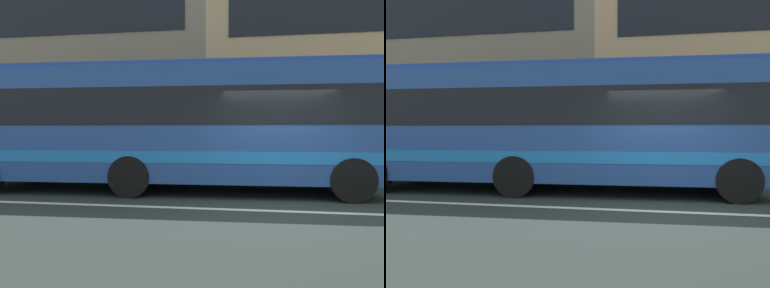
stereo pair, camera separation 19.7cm
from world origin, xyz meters
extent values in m
plane|color=#2B3430|center=(0.00, 0.00, 0.00)|extent=(160.00, 160.00, 0.00)
cube|color=silver|center=(0.00, 0.00, 0.00)|extent=(60.00, 0.16, 0.01)
cube|color=#3C7329|center=(-0.60, 5.32, 0.42)|extent=(16.77, 1.10, 0.83)
cube|color=gray|center=(-14.12, 12.96, 6.43)|extent=(23.44, 9.72, 12.85)
cube|color=#244890|center=(-2.86, 2.03, 1.76)|extent=(10.92, 2.81, 2.81)
cube|color=black|center=(-2.86, 2.03, 2.18)|extent=(10.27, 2.81, 0.90)
cube|color=blue|center=(-2.86, 2.03, 0.98)|extent=(10.71, 2.82, 0.28)
cube|color=#224493|center=(-2.86, 2.03, 3.22)|extent=(10.48, 2.40, 0.12)
cube|color=black|center=(2.57, 2.21, 2.18)|extent=(0.10, 2.06, 0.99)
cylinder|color=black|center=(1.52, 3.31, 0.50)|extent=(1.01, 0.31, 1.00)
cylinder|color=black|center=(1.60, 1.06, 0.50)|extent=(1.01, 0.31, 1.00)
cylinder|color=black|center=(-3.56, 3.14, 0.50)|extent=(1.01, 0.31, 1.00)
cylinder|color=black|center=(-3.49, 0.89, 0.50)|extent=(1.01, 0.31, 1.00)
cylinder|color=black|center=(-7.32, 3.01, 0.50)|extent=(1.01, 0.31, 1.00)
camera|label=1|loc=(-0.90, -6.58, 1.59)|focal=30.52mm
camera|label=2|loc=(-0.71, -6.55, 1.59)|focal=30.52mm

